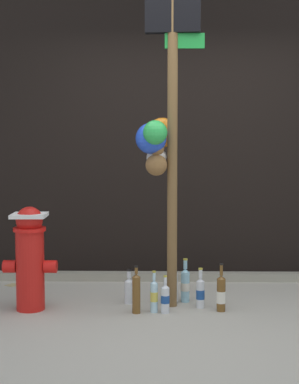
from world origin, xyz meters
The scene contains 14 objects.
ground_plane centered at (0.00, 0.00, 0.00)m, with size 14.00×14.00×0.00m, color #ADA899.
building_wall centered at (0.00, 1.82, 1.92)m, with size 10.00×0.20×3.83m.
curb_strip centered at (0.00, 1.41, 0.04)m, with size 8.00×0.12×0.08m, color gray.
memorial_post centered at (-0.23, 0.55, 1.50)m, with size 0.55×0.55×2.57m.
fire_hydrant centered at (-1.29, 0.41, 0.44)m, with size 0.43×0.28×0.84m.
bottle_0 centered at (-0.20, 0.33, 0.12)m, with size 0.07×0.07×0.30m.
bottle_1 centered at (-0.03, 0.66, 0.15)m, with size 0.08×0.08×0.37m.
bottle_2 centered at (0.09, 0.48, 0.13)m, with size 0.07×0.07×0.33m.
bottle_3 centered at (-0.43, 0.32, 0.16)m, with size 0.07×0.07×0.38m.
bottle_4 centered at (0.24, 0.39, 0.14)m, with size 0.07×0.07×0.39m.
bottle_5 centered at (-0.50, 0.60, 0.12)m, with size 0.08×0.08×0.29m.
bottle_6 centered at (-0.29, 0.35, 0.13)m, with size 0.06×0.06×0.33m.
bottle_7 centered at (-0.13, 0.63, 0.15)m, with size 0.07×0.07×0.36m.
litter_1 centered at (-1.65, 1.20, 0.00)m, with size 0.11×0.10×0.01m, color tan.
Camera 1 is at (-0.25, -3.97, 1.30)m, focal length 52.04 mm.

